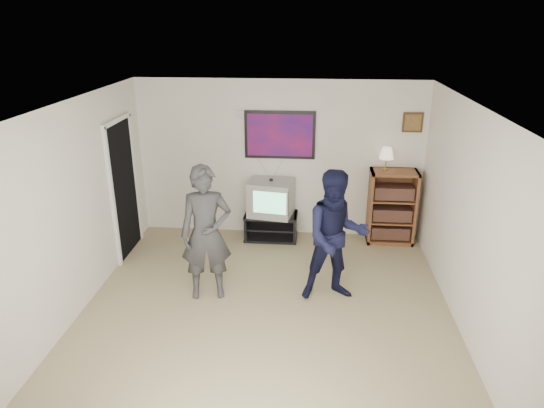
# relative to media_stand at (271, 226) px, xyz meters

# --- Properties ---
(room_shell) EXTENTS (4.51, 5.00, 2.51)m
(room_shell) POSITION_rel_media_stand_xyz_m (0.12, -1.88, 1.04)
(room_shell) COLOR #837553
(room_shell) RESTS_ON ground
(media_stand) EXTENTS (0.85, 0.47, 0.42)m
(media_stand) POSITION_rel_media_stand_xyz_m (0.00, 0.00, 0.00)
(media_stand) COLOR black
(media_stand) RESTS_ON room_shell
(crt_television) EXTENTS (0.74, 0.66, 0.56)m
(crt_television) POSITION_rel_media_stand_xyz_m (0.00, -0.00, 0.49)
(crt_television) COLOR #979792
(crt_television) RESTS_ON media_stand
(bookshelf) EXTENTS (0.71, 0.41, 1.17)m
(bookshelf) POSITION_rel_media_stand_xyz_m (1.89, 0.05, 0.38)
(bookshelf) COLOR brown
(bookshelf) RESTS_ON room_shell
(table_lamp) EXTENTS (0.22, 0.22, 0.35)m
(table_lamp) POSITION_rel_media_stand_xyz_m (1.75, 0.10, 1.14)
(table_lamp) COLOR beige
(table_lamp) RESTS_ON bookshelf
(person_tall) EXTENTS (0.71, 0.54, 1.73)m
(person_tall) POSITION_rel_media_stand_xyz_m (-0.65, -1.77, 0.66)
(person_tall) COLOR #303133
(person_tall) RESTS_ON room_shell
(person_short) EXTENTS (0.93, 0.78, 1.69)m
(person_short) POSITION_rel_media_stand_xyz_m (0.94, -1.68, 0.64)
(person_short) COLOR black
(person_short) RESTS_ON room_shell
(controller_left) EXTENTS (0.06, 0.13, 0.04)m
(controller_left) POSITION_rel_media_stand_xyz_m (-0.71, -1.60, 1.08)
(controller_left) COLOR white
(controller_left) RESTS_ON person_tall
(controller_right) EXTENTS (0.05, 0.13, 0.04)m
(controller_right) POSITION_rel_media_stand_xyz_m (0.94, -1.42, 0.77)
(controller_right) COLOR white
(controller_right) RESTS_ON person_short
(poster) EXTENTS (1.10, 0.03, 0.75)m
(poster) POSITION_rel_media_stand_xyz_m (0.12, 0.24, 1.44)
(poster) COLOR black
(poster) RESTS_ON room_shell
(air_vent) EXTENTS (0.28, 0.02, 0.14)m
(air_vent) POSITION_rel_media_stand_xyz_m (-0.43, 0.25, 1.74)
(air_vent) COLOR white
(air_vent) RESTS_ON room_shell
(small_picture) EXTENTS (0.30, 0.03, 0.30)m
(small_picture) POSITION_rel_media_stand_xyz_m (2.12, 0.25, 1.67)
(small_picture) COLOR #3A2112
(small_picture) RESTS_ON room_shell
(doorway) EXTENTS (0.03, 0.85, 2.00)m
(doorway) POSITION_rel_media_stand_xyz_m (-2.12, -0.63, 0.79)
(doorway) COLOR black
(doorway) RESTS_ON room_shell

